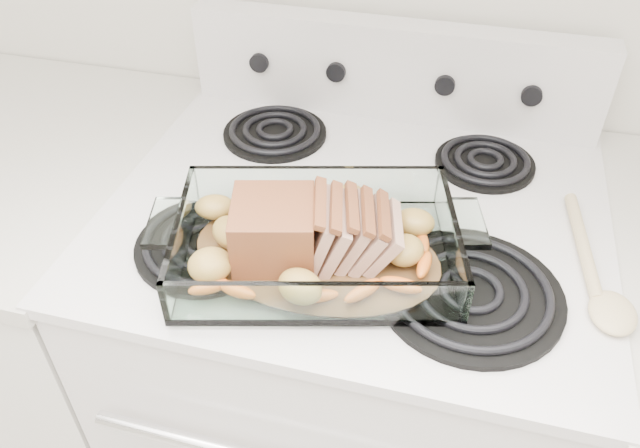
% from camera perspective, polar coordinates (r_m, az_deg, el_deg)
% --- Properties ---
extents(electric_range, '(0.78, 0.70, 1.12)m').
position_cam_1_polar(electric_range, '(1.33, 2.66, -13.64)').
color(electric_range, silver).
rests_on(electric_range, ground).
extents(counter_left, '(0.58, 0.68, 0.93)m').
position_cam_1_polar(counter_left, '(1.56, -22.22, -7.95)').
color(counter_left, white).
rests_on(counter_left, ground).
extents(baking_dish, '(0.38, 0.25, 0.07)m').
position_cam_1_polar(baking_dish, '(0.87, -0.34, -2.25)').
color(baking_dish, white).
rests_on(baking_dish, electric_range).
extents(pork_roast, '(0.23, 0.11, 0.09)m').
position_cam_1_polar(pork_roast, '(0.86, -1.79, -0.43)').
color(pork_roast, '#623114').
rests_on(pork_roast, baking_dish).
extents(roast_vegetables, '(0.35, 0.19, 0.04)m').
position_cam_1_polar(roast_vegetables, '(0.89, 0.02, -0.32)').
color(roast_vegetables, orange).
rests_on(roast_vegetables, baking_dish).
extents(wooden_spoon, '(0.08, 0.28, 0.02)m').
position_cam_1_polar(wooden_spoon, '(0.93, 24.13, -4.78)').
color(wooden_spoon, beige).
rests_on(wooden_spoon, electric_range).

